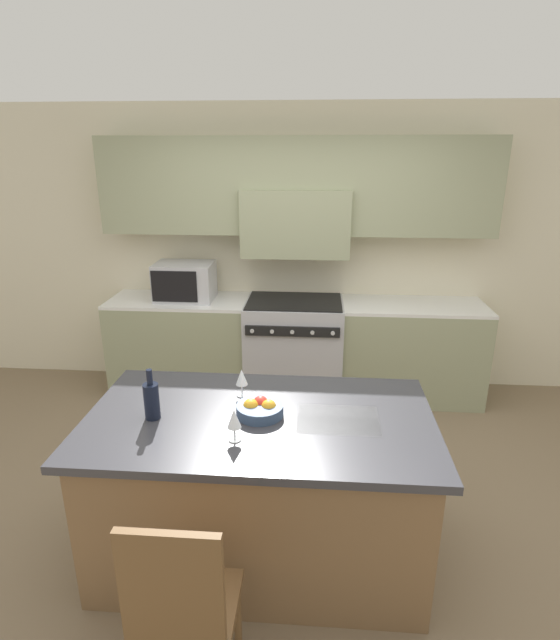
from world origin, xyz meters
The scene contains 11 objects.
ground_plane centered at (0.00, 0.00, 0.00)m, with size 10.00×10.00×0.00m, color #7A664C.
back_cabinetry centered at (0.00, 1.92, 1.60)m, with size 10.00×0.46×2.70m.
back_counter centered at (0.00, 1.67, 0.47)m, with size 3.54×0.62×0.93m.
range_stove centered at (0.00, 1.65, 0.47)m, with size 0.91×0.70×0.95m.
microwave centered at (-1.04, 1.66, 1.11)m, with size 0.54×0.39×0.35m.
kitchen_island centered at (-0.09, -0.43, 0.46)m, with size 1.90×1.06×0.91m.
island_chair centered at (-0.30, -1.32, 0.54)m, with size 0.42×0.40×1.00m.
wine_bottle centered at (-0.66, -0.49, 1.02)m, with size 0.08×0.08×0.28m.
wine_glass_near centered at (-0.18, -0.68, 1.03)m, with size 0.07×0.07×0.17m.
wine_glass_far centered at (-0.22, -0.20, 1.03)m, with size 0.07×0.07×0.17m.
fruit_bowl centered at (-0.09, -0.41, 0.95)m, with size 0.26×0.26×0.09m.
Camera 1 is at (0.21, -2.81, 2.29)m, focal length 28.00 mm.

